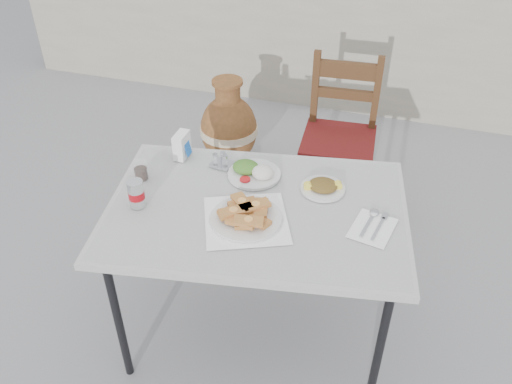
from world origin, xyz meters
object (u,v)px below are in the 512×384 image
(salad_chopped_plate, at_px, (323,186))
(chair, at_px, (339,136))
(condiment_caddy, at_px, (222,161))
(pide_plate, at_px, (246,214))
(terracotta_urn, at_px, (229,130))
(cafe_table, at_px, (256,217))
(soda_can, at_px, (136,194))
(cola_glass, at_px, (141,171))
(napkin_holder, at_px, (182,145))
(salad_rice_plate, at_px, (254,171))

(salad_chopped_plate, xyz_separation_m, chair, (-0.07, 0.96, -0.30))
(condiment_caddy, distance_m, chair, 1.06)
(pide_plate, distance_m, terracotta_urn, 1.63)
(cafe_table, height_order, condiment_caddy, condiment_caddy)
(soda_can, relative_size, cola_glass, 1.34)
(cafe_table, distance_m, napkin_holder, 0.56)
(salad_chopped_plate, height_order, napkin_holder, napkin_holder)
(condiment_caddy, bearing_deg, soda_can, -121.49)
(salad_chopped_plate, relative_size, napkin_holder, 1.60)
(salad_rice_plate, bearing_deg, napkin_holder, 172.22)
(salad_chopped_plate, distance_m, soda_can, 0.83)
(salad_rice_plate, height_order, salad_chopped_plate, salad_rice_plate)
(condiment_caddy, bearing_deg, napkin_holder, 174.33)
(cola_glass, height_order, chair, chair)
(salad_chopped_plate, bearing_deg, cafe_table, -140.06)
(salad_chopped_plate, bearing_deg, salad_rice_plate, 177.59)
(pide_plate, height_order, salad_rice_plate, pide_plate)
(salad_chopped_plate, xyz_separation_m, condiment_caddy, (-0.51, 0.05, 0.01))
(cafe_table, bearing_deg, soda_can, -164.00)
(chair, bearing_deg, napkin_holder, -130.13)
(pide_plate, bearing_deg, napkin_holder, 140.22)
(salad_chopped_plate, distance_m, terracotta_urn, 1.50)
(napkin_holder, relative_size, condiment_caddy, 1.14)
(cola_glass, distance_m, chair, 1.39)
(condiment_caddy, bearing_deg, salad_rice_plate, -10.39)
(salad_chopped_plate, xyz_separation_m, cola_glass, (-0.83, -0.17, 0.02))
(napkin_holder, distance_m, terracotta_urn, 1.19)
(chair, height_order, terracotta_urn, chair)
(terracotta_urn, bearing_deg, salad_chopped_plate, -52.34)
(soda_can, xyz_separation_m, napkin_holder, (0.03, 0.42, 0.00))
(napkin_holder, bearing_deg, cafe_table, -29.97)
(cafe_table, relative_size, chair, 1.44)
(pide_plate, distance_m, napkin_holder, 0.59)
(salad_chopped_plate, xyz_separation_m, terracotta_urn, (-0.87, 1.12, -0.48))
(pide_plate, distance_m, cola_glass, 0.58)
(napkin_holder, bearing_deg, cola_glass, -114.14)
(pide_plate, height_order, condiment_caddy, condiment_caddy)
(salad_rice_plate, xyz_separation_m, chair, (0.27, 0.94, -0.30))
(salad_rice_plate, xyz_separation_m, soda_can, (-0.42, -0.37, 0.04))
(cola_glass, relative_size, condiment_caddy, 0.84)
(cafe_table, xyz_separation_m, salad_rice_plate, (-0.08, 0.22, 0.08))
(condiment_caddy, bearing_deg, chair, 64.40)
(terracotta_urn, bearing_deg, salad_rice_plate, -64.37)
(salad_rice_plate, relative_size, condiment_caddy, 2.23)
(cafe_table, distance_m, salad_rice_plate, 0.25)
(salad_chopped_plate, distance_m, condiment_caddy, 0.51)
(napkin_holder, xyz_separation_m, condiment_caddy, (0.21, -0.02, -0.04))
(condiment_caddy, bearing_deg, cola_glass, -146.58)
(cafe_table, relative_size, condiment_caddy, 12.76)
(pide_plate, xyz_separation_m, soda_can, (-0.48, -0.04, 0.03))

